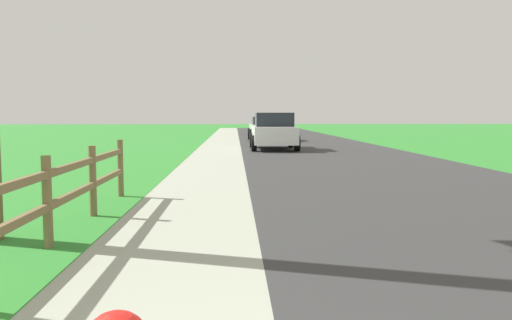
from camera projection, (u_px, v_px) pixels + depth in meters
The scene contains 8 objects.
ground_plane at pixel (240, 146), 25.64m from camera, with size 120.00×120.00×0.00m, color #2E832D.
road_asphalt at pixel (306, 144), 27.78m from camera, with size 7.00×66.00×0.01m, color #323232.
curb_concrete at pixel (183, 144), 27.51m from camera, with size 6.00×66.00×0.01m, color #A1A692.
grass_verge at pixel (155, 144), 27.45m from camera, with size 5.00×66.00×0.00m, color #2E832D.
rail_fence at pixel (11, 211), 5.02m from camera, with size 0.11×9.75×1.08m.
parked_suv_white at pixel (274, 131), 23.23m from camera, with size 2.07×4.25×1.64m.
parked_car_silver at pixel (266, 128), 31.45m from camera, with size 2.15×4.31×1.43m.
parked_car_red at pixel (266, 124), 41.86m from camera, with size 2.08×4.55×1.50m.
Camera 1 is at (-0.29, -0.61, 1.55)m, focal length 36.52 mm.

